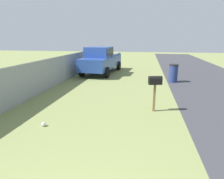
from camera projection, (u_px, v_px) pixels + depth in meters
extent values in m
cube|color=brown|center=(154.00, 98.00, 7.51)|extent=(0.09, 0.09, 1.06)
cube|color=black|center=(155.00, 82.00, 7.35)|extent=(0.31, 0.53, 0.22)
cylinder|color=black|center=(155.00, 79.00, 7.33)|extent=(0.31, 0.53, 0.20)
cube|color=red|center=(155.00, 79.00, 7.44)|extent=(0.02, 0.04, 0.18)
cube|color=#284793|center=(102.00, 62.00, 15.77)|extent=(5.70, 2.38, 0.90)
cube|color=#284793|center=(99.00, 52.00, 14.94)|extent=(2.03, 1.90, 0.76)
cube|color=black|center=(99.00, 52.00, 14.94)|extent=(1.98, 1.93, 0.53)
cube|color=#284793|center=(116.00, 55.00, 16.56)|extent=(2.88, 0.34, 0.12)
cube|color=#284793|center=(97.00, 54.00, 17.00)|extent=(2.88, 0.34, 0.12)
cylinder|color=black|center=(107.00, 72.00, 13.95)|extent=(0.78, 0.33, 0.76)
cylinder|color=black|center=(82.00, 71.00, 14.42)|extent=(0.78, 0.33, 0.76)
cylinder|color=black|center=(119.00, 66.00, 17.37)|extent=(0.78, 0.33, 0.76)
cylinder|color=black|center=(98.00, 65.00, 17.85)|extent=(0.78, 0.33, 0.76)
cylinder|color=navy|center=(173.00, 74.00, 12.55)|extent=(0.54, 0.54, 1.06)
cylinder|color=black|center=(174.00, 65.00, 12.40)|extent=(0.57, 0.57, 0.08)
cylinder|color=#9EA3A8|center=(18.00, 85.00, 8.21)|extent=(0.07, 0.07, 1.66)
cylinder|color=#9EA3A8|center=(46.00, 75.00, 10.51)|extent=(0.07, 0.07, 1.66)
cylinder|color=#9EA3A8|center=(64.00, 68.00, 12.80)|extent=(0.07, 0.07, 1.66)
cylinder|color=#9EA3A8|center=(77.00, 64.00, 15.09)|extent=(0.07, 0.07, 1.66)
cylinder|color=#9EA3A8|center=(86.00, 60.00, 17.38)|extent=(0.07, 0.07, 1.66)
cube|color=#9EA3A8|center=(32.00, 63.00, 9.16)|extent=(16.83, 0.04, 0.04)
cube|color=gray|center=(33.00, 80.00, 9.36)|extent=(16.83, 0.01, 1.66)
sphere|color=silver|center=(44.00, 124.00, 6.31)|extent=(0.14, 0.14, 0.14)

